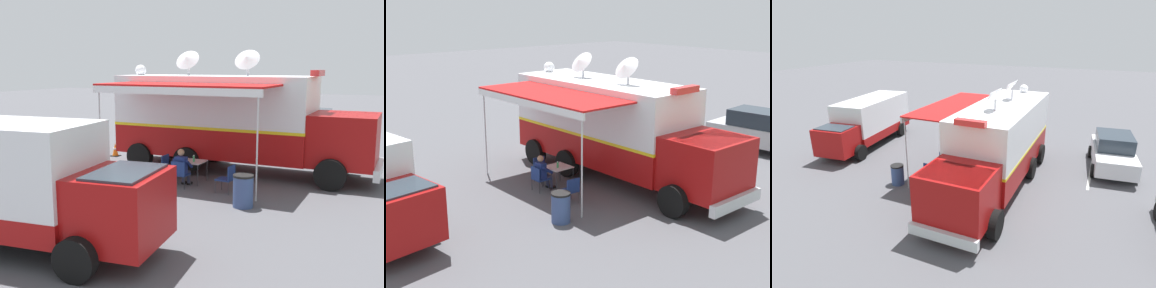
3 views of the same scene
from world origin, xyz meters
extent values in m
plane|color=#515156|center=(0.00, 0.00, 0.00)|extent=(100.00, 100.00, 0.00)
cube|color=silver|center=(-3.78, -2.76, 0.00)|extent=(0.14, 4.80, 0.01)
cube|color=#9E0F0F|center=(0.00, 0.00, 1.15)|extent=(2.53, 7.21, 1.10)
cube|color=white|center=(0.00, 0.00, 2.55)|extent=(2.53, 7.21, 1.70)
cube|color=yellow|center=(0.00, 0.00, 1.70)|extent=(2.55, 7.23, 0.10)
cube|color=#9E0F0F|center=(0.02, 4.65, 1.45)|extent=(2.31, 2.11, 1.70)
cube|color=#28333D|center=(0.02, 4.85, 1.95)|extent=(2.16, 1.48, 0.70)
cube|color=silver|center=(0.02, 5.78, 0.55)|extent=(2.38, 0.21, 0.36)
cylinder|color=black|center=(-1.23, 4.45, 0.50)|extent=(0.30, 1.00, 1.00)
cylinder|color=black|center=(1.27, 4.45, 0.50)|extent=(0.30, 1.00, 1.00)
cylinder|color=black|center=(-1.25, -0.54, 0.50)|extent=(0.30, 1.00, 1.00)
cylinder|color=black|center=(1.25, -0.54, 0.50)|extent=(0.30, 1.00, 1.00)
cylinder|color=black|center=(-1.26, -2.52, 0.50)|extent=(0.30, 1.00, 1.00)
cylinder|color=black|center=(1.24, -2.52, 0.50)|extent=(0.30, 1.00, 1.00)
cube|color=white|center=(0.00, 0.00, 3.45)|extent=(2.53, 7.21, 0.10)
cube|color=red|center=(0.01, 3.70, 3.62)|extent=(1.10, 0.28, 0.20)
cylinder|color=silver|center=(0.00, -1.08, 3.73)|extent=(0.10, 0.10, 0.45)
cone|color=silver|center=(0.15, -1.08, 4.13)|extent=(0.72, 0.90, 0.81)
cylinder|color=silver|center=(0.00, 1.26, 3.73)|extent=(0.10, 0.10, 0.45)
cone|color=silver|center=(0.15, 1.26, 4.13)|extent=(0.72, 0.90, 0.81)
sphere|color=white|center=(-0.01, -3.20, 3.68)|extent=(0.44, 0.44, 0.44)
cube|color=red|center=(2.35, -0.01, 3.25)|extent=(2.22, 5.77, 0.06)
cube|color=white|center=(3.41, -0.01, 3.11)|extent=(0.10, 5.76, 0.24)
cylinder|color=silver|center=(3.36, 2.72, 1.63)|extent=(0.05, 0.05, 3.25)
cylinder|color=silver|center=(3.34, -2.74, 1.63)|extent=(0.05, 0.05, 3.25)
cube|color=silver|center=(2.21, 0.14, 0.71)|extent=(0.80, 0.80, 0.03)
cylinder|color=#333338|center=(1.84, 0.51, 0.35)|extent=(0.03, 0.03, 0.70)
cylinder|color=#333338|center=(2.58, 0.50, 0.35)|extent=(0.03, 0.03, 0.70)
cylinder|color=#333338|center=(1.83, -0.23, 0.35)|extent=(0.03, 0.03, 0.70)
cylinder|color=#333338|center=(2.57, -0.24, 0.35)|extent=(0.03, 0.03, 0.70)
cylinder|color=#3F9959|center=(2.30, 0.23, 0.83)|extent=(0.07, 0.07, 0.20)
cylinder|color=white|center=(2.30, 0.23, 0.94)|extent=(0.04, 0.04, 0.02)
cube|color=navy|center=(2.91, 0.07, 0.42)|extent=(0.48, 0.48, 0.04)
cube|color=navy|center=(3.13, 0.07, 0.65)|extent=(0.04, 0.48, 0.44)
cylinder|color=#333338|center=(2.69, -0.15, 0.21)|extent=(0.02, 0.02, 0.42)
cylinder|color=#333338|center=(2.69, 0.29, 0.21)|extent=(0.02, 0.02, 0.42)
cylinder|color=#333338|center=(3.13, -0.15, 0.21)|extent=(0.02, 0.02, 0.42)
cylinder|color=#333338|center=(3.13, 0.29, 0.21)|extent=(0.02, 0.02, 0.42)
cube|color=navy|center=(2.32, -0.61, 0.42)|extent=(0.48, 0.48, 0.04)
cube|color=navy|center=(2.32, -0.83, 0.65)|extent=(0.48, 0.04, 0.44)
cylinder|color=#333338|center=(2.10, -0.39, 0.21)|extent=(0.02, 0.02, 0.42)
cylinder|color=#333338|center=(2.54, -0.40, 0.21)|extent=(0.02, 0.02, 0.42)
cylinder|color=#333338|center=(2.10, -0.83, 0.21)|extent=(0.02, 0.02, 0.42)
cylinder|color=#333338|center=(2.54, -0.84, 0.21)|extent=(0.02, 0.02, 0.42)
cube|color=navy|center=(2.89, 1.57, 0.42)|extent=(0.51, 0.51, 0.04)
cube|color=navy|center=(2.91, 1.79, 0.65)|extent=(0.48, 0.08, 0.44)
cylinder|color=#333338|center=(3.09, 1.33, 0.21)|extent=(0.02, 0.02, 0.42)
cylinder|color=#333338|center=(2.66, 1.37, 0.21)|extent=(0.02, 0.02, 0.42)
cylinder|color=#333338|center=(3.13, 1.77, 0.21)|extent=(0.02, 0.02, 0.42)
cylinder|color=#333338|center=(2.69, 1.81, 0.21)|extent=(0.02, 0.02, 0.42)
cube|color=navy|center=(2.91, 0.07, 0.72)|extent=(0.24, 0.36, 0.56)
sphere|color=#A37556|center=(2.91, 0.07, 1.14)|extent=(0.22, 0.22, 0.22)
cylinder|color=navy|center=(2.79, -0.16, 0.76)|extent=(0.43, 0.09, 0.34)
cylinder|color=navy|center=(2.79, 0.30, 0.76)|extent=(0.43, 0.09, 0.34)
cylinder|color=#2D334C|center=(2.73, -0.03, 0.44)|extent=(0.38, 0.13, 0.13)
cylinder|color=#2D334C|center=(2.55, -0.03, 0.21)|extent=(0.11, 0.11, 0.42)
cube|color=black|center=(2.49, -0.03, 0.04)|extent=(0.24, 0.10, 0.07)
cylinder|color=#2D334C|center=(2.73, 0.17, 0.44)|extent=(0.38, 0.13, 0.13)
cylinder|color=#2D334C|center=(2.55, 0.17, 0.21)|extent=(0.11, 0.11, 0.42)
cube|color=black|center=(2.49, 0.17, 0.04)|extent=(0.24, 0.10, 0.07)
cylinder|color=#384C7F|center=(4.03, 2.56, 0.42)|extent=(0.56, 0.56, 0.85)
cylinder|color=black|center=(4.03, 2.56, 0.88)|extent=(0.57, 0.57, 0.06)
cube|color=black|center=(-0.44, -4.84, 0.01)|extent=(0.36, 0.36, 0.03)
cone|color=orange|center=(-0.44, -4.84, 0.31)|extent=(0.26, 0.26, 0.55)
cylinder|color=white|center=(-0.44, -4.84, 0.33)|extent=(0.17, 0.17, 0.06)
cube|color=#9E0F0F|center=(8.47, 1.60, 1.12)|extent=(2.07, 1.82, 1.40)
cube|color=#28333D|center=(8.45, 1.70, 1.57)|extent=(1.80, 1.30, 0.60)
cylinder|color=black|center=(7.47, 1.07, 0.42)|extent=(0.36, 0.87, 0.84)
cylinder|color=black|center=(9.56, 1.33, 0.42)|extent=(0.36, 0.87, 0.84)
cube|color=#B2B5BA|center=(-7.29, 2.19, 0.70)|extent=(2.17, 4.34, 0.76)
cube|color=#28333D|center=(-7.27, 2.04, 1.42)|extent=(1.78, 2.23, 0.68)
cylinder|color=black|center=(-8.30, 3.40, 0.32)|extent=(0.28, 0.66, 0.64)
cylinder|color=black|center=(-6.50, 3.57, 0.32)|extent=(0.28, 0.66, 0.64)
cylinder|color=black|center=(-8.07, 0.81, 0.32)|extent=(0.28, 0.66, 0.64)
cylinder|color=black|center=(-6.27, 0.97, 0.32)|extent=(0.28, 0.66, 0.64)
cube|color=silver|center=(-4.64, -3.24, 0.70)|extent=(2.24, 4.37, 0.76)
cube|color=#28333D|center=(-4.63, -3.39, 1.42)|extent=(1.82, 2.26, 0.68)
cylinder|color=black|center=(-5.68, -2.05, 0.32)|extent=(0.29, 0.66, 0.64)
cylinder|color=black|center=(-3.89, -1.85, 0.32)|extent=(0.29, 0.66, 0.64)
cylinder|color=black|center=(-5.40, -4.64, 0.32)|extent=(0.29, 0.66, 0.64)
cylinder|color=black|center=(-3.61, -4.44, 0.32)|extent=(0.29, 0.66, 0.64)
camera|label=1|loc=(15.55, 6.53, 3.84)|focal=42.53mm
camera|label=2|loc=(12.68, 13.43, 6.18)|focal=47.98mm
camera|label=3|loc=(-3.91, 12.79, 6.44)|focal=29.14mm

